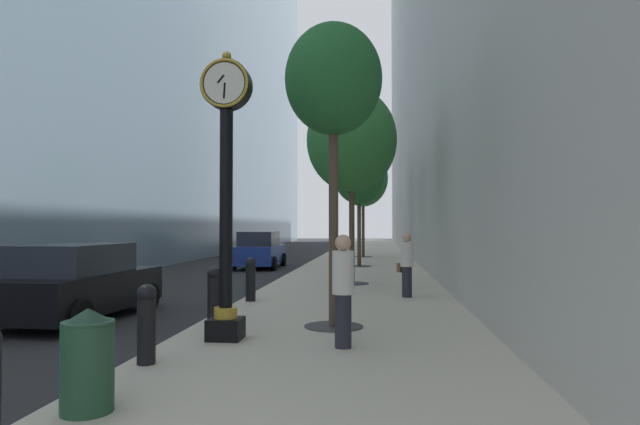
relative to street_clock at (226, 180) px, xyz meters
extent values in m
plane|color=#262628|center=(-0.96, 19.49, -2.79)|extent=(110.00, 110.00, 0.00)
cube|color=#BCB29E|center=(1.78, 22.49, -2.72)|extent=(5.49, 80.00, 0.14)
cube|color=black|center=(0.00, 0.01, -2.48)|extent=(0.55, 0.55, 0.35)
cylinder|color=gold|center=(0.00, 0.01, -2.21)|extent=(0.39, 0.38, 0.18)
cylinder|color=black|center=(0.00, 0.01, -0.47)|extent=(0.22, 0.22, 3.30)
cylinder|color=black|center=(0.00, 0.01, 1.60)|extent=(0.84, 0.28, 0.84)
torus|color=gold|center=(0.00, -0.15, 1.60)|extent=(0.82, 0.05, 0.82)
cylinder|color=silver|center=(0.00, -0.14, 1.60)|extent=(0.69, 0.01, 0.69)
cylinder|color=silver|center=(0.00, 0.16, 1.60)|extent=(0.69, 0.01, 0.69)
sphere|color=gold|center=(0.00, 0.01, 2.09)|extent=(0.16, 0.16, 0.16)
cube|color=black|center=(-0.05, -0.15, 1.66)|extent=(0.13, 0.01, 0.15)
cube|color=black|center=(0.01, -0.15, 1.47)|extent=(0.04, 0.01, 0.26)
cylinder|color=black|center=(-0.63, -1.67, -2.21)|extent=(0.25, 0.25, 0.89)
sphere|color=black|center=(-0.63, -1.67, -1.69)|extent=(0.26, 0.26, 0.26)
cylinder|color=black|center=(-0.63, 1.41, -2.21)|extent=(0.25, 0.25, 0.89)
sphere|color=black|center=(-0.63, 1.41, -1.69)|extent=(0.26, 0.26, 0.26)
cylinder|color=black|center=(-0.63, 4.49, -2.21)|extent=(0.25, 0.25, 0.89)
sphere|color=black|center=(-0.63, 4.49, -1.69)|extent=(0.26, 0.26, 0.26)
cylinder|color=#333335|center=(1.70, 1.29, -2.64)|extent=(1.10, 1.10, 0.02)
cylinder|color=#4C3D2D|center=(1.70, 1.29, -0.67)|extent=(0.18, 0.18, 3.96)
ellipsoid|color=#23602D|center=(1.70, 1.29, 2.00)|extent=(1.83, 1.83, 2.11)
cylinder|color=#333335|center=(1.70, 8.79, -2.64)|extent=(1.10, 1.10, 0.02)
cylinder|color=#4C3D2D|center=(1.70, 8.79, -0.86)|extent=(0.18, 0.18, 3.58)
ellipsoid|color=#2D7033|center=(1.70, 8.79, 2.03)|extent=(2.94, 2.94, 3.38)
cylinder|color=#333335|center=(1.70, 16.29, -2.64)|extent=(1.10, 1.10, 0.02)
cylinder|color=#4C3D2D|center=(1.70, 16.29, -0.98)|extent=(0.18, 0.18, 3.34)
ellipsoid|color=#23602D|center=(1.70, 16.29, 1.55)|extent=(2.32, 2.32, 2.66)
cylinder|color=#333335|center=(1.70, 23.79, -2.64)|extent=(1.10, 1.10, 0.02)
cylinder|color=#4C3D2D|center=(1.70, 23.79, -0.84)|extent=(0.18, 0.18, 3.62)
ellipsoid|color=#387F3D|center=(1.70, 23.79, 2.09)|extent=(2.99, 2.99, 3.44)
cylinder|color=#234C33|center=(-0.42, -3.56, -2.19)|extent=(0.52, 0.52, 0.92)
cone|color=#183523|center=(-0.42, -3.56, -1.68)|extent=(0.53, 0.53, 0.16)
cylinder|color=#23232D|center=(3.30, 5.66, -2.25)|extent=(0.37, 0.37, 0.80)
cylinder|color=silver|center=(3.30, 5.66, -1.52)|extent=(0.48, 0.48, 0.65)
sphere|color=tan|center=(3.30, 5.66, -1.07)|extent=(0.25, 0.25, 0.25)
cube|color=brown|center=(3.14, 5.81, -1.89)|extent=(0.23, 0.23, 0.24)
cylinder|color=#23232D|center=(1.98, -0.41, -2.24)|extent=(0.36, 0.36, 0.83)
cylinder|color=silver|center=(1.98, -0.41, -1.49)|extent=(0.47, 0.47, 0.67)
sphere|color=tan|center=(1.98, -0.41, -1.03)|extent=(0.25, 0.25, 0.25)
cube|color=navy|center=(-3.05, 16.59, -2.15)|extent=(1.90, 4.33, 0.85)
cube|color=#282D38|center=(-3.04, 16.38, -1.40)|extent=(1.64, 2.44, 0.69)
cylinder|color=black|center=(-3.98, 18.03, -2.47)|extent=(0.23, 0.64, 0.64)
cylinder|color=black|center=(-2.17, 18.07, -2.47)|extent=(0.23, 0.64, 0.64)
cylinder|color=black|center=(-3.93, 15.11, -2.47)|extent=(0.23, 0.64, 0.64)
cylinder|color=black|center=(-2.11, 15.15, -2.47)|extent=(0.23, 0.64, 0.64)
cube|color=slate|center=(-4.56, 24.23, -2.20)|extent=(1.87, 4.33, 0.75)
cube|color=#282D38|center=(-4.56, 24.02, -1.53)|extent=(1.63, 2.43, 0.61)
cylinder|color=black|center=(-5.45, 25.71, -2.47)|extent=(0.23, 0.64, 0.64)
cylinder|color=black|center=(-3.63, 25.68, -2.47)|extent=(0.23, 0.64, 0.64)
cylinder|color=black|center=(-5.49, 22.78, -2.47)|extent=(0.23, 0.64, 0.64)
cylinder|color=black|center=(-3.67, 22.76, -2.47)|extent=(0.23, 0.64, 0.64)
cube|color=black|center=(-3.90, 2.28, -2.18)|extent=(2.00, 4.34, 0.79)
cube|color=#282D38|center=(-3.90, 2.07, -1.48)|extent=(1.71, 2.45, 0.65)
cylinder|color=black|center=(-4.78, 3.77, -2.47)|extent=(0.24, 0.65, 0.64)
cylinder|color=black|center=(-2.92, 3.71, -2.47)|extent=(0.24, 0.65, 0.64)
cylinder|color=black|center=(-3.01, 0.80, -2.47)|extent=(0.24, 0.65, 0.64)
camera|label=1|loc=(2.50, -8.81, -0.76)|focal=30.38mm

